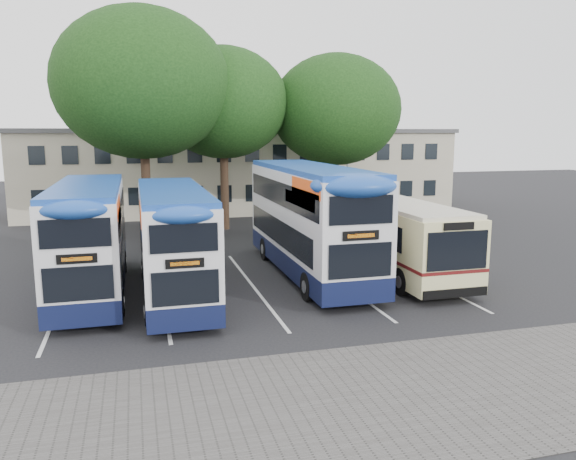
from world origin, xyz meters
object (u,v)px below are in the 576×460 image
(bus_dd_mid, at_px, (173,237))
(bus_single, at_px, (390,231))
(bus_dd_right, at_px, (310,215))
(lamp_post, at_px, (348,145))
(tree_mid, at_px, (223,103))
(tree_left, at_px, (142,84))
(bus_dd_left, at_px, (90,233))
(tree_right, at_px, (336,110))

(bus_dd_mid, height_order, bus_single, bus_dd_mid)
(bus_dd_right, bearing_deg, lamp_post, 62.92)
(bus_dd_mid, bearing_deg, bus_dd_right, 16.28)
(tree_mid, bearing_deg, bus_dd_right, -82.27)
(tree_left, relative_size, bus_single, 1.21)
(tree_mid, height_order, bus_single, tree_mid)
(bus_dd_left, distance_m, bus_dd_right, 8.70)
(bus_dd_left, relative_size, bus_single, 0.94)
(tree_left, distance_m, tree_mid, 5.21)
(tree_left, height_order, bus_dd_left, tree_left)
(lamp_post, xyz_separation_m, tree_right, (-1.54, -1.70, 2.26))
(bus_dd_right, xyz_separation_m, bus_single, (3.54, -0.31, -0.77))
(bus_dd_right, bearing_deg, bus_dd_left, -177.21)
(tree_right, xyz_separation_m, bus_single, (-1.97, -12.39, -5.58))
(lamp_post, xyz_separation_m, bus_dd_mid, (-12.77, -15.45, -2.89))
(lamp_post, xyz_separation_m, bus_dd_right, (-7.05, -13.78, -2.56))
(lamp_post, xyz_separation_m, bus_single, (-3.50, -14.08, -3.32))
(bus_dd_mid, relative_size, bus_dd_right, 0.87)
(tree_right, height_order, bus_dd_right, tree_right)
(bus_dd_left, bearing_deg, tree_left, 77.68)
(lamp_post, xyz_separation_m, tree_mid, (-8.70, -1.59, 2.60))
(lamp_post, height_order, tree_mid, tree_mid)
(tree_right, bearing_deg, bus_dd_mid, -129.24)
(bus_dd_right, bearing_deg, bus_dd_mid, -163.72)
(bus_dd_left, bearing_deg, bus_single, 0.55)
(bus_dd_left, relative_size, bus_dd_mid, 1.03)
(lamp_post, relative_size, tree_left, 0.72)
(lamp_post, relative_size, tree_mid, 0.82)
(bus_dd_right, bearing_deg, tree_right, 65.49)
(bus_dd_right, bearing_deg, tree_mid, 97.73)
(lamp_post, bearing_deg, tree_right, -132.16)
(tree_left, bearing_deg, tree_right, 9.19)
(tree_mid, bearing_deg, tree_left, -156.75)
(bus_dd_left, distance_m, bus_dd_mid, 3.22)
(bus_dd_left, distance_m, bus_single, 12.24)
(tree_mid, xyz_separation_m, bus_dd_right, (1.65, -12.19, -5.16))
(lamp_post, xyz_separation_m, bus_dd_left, (-15.74, -14.20, -2.83))
(tree_left, xyz_separation_m, tree_right, (11.89, 1.92, -1.21))
(bus_single, bearing_deg, bus_dd_mid, -171.61)
(tree_mid, relative_size, bus_single, 1.06)
(bus_dd_left, bearing_deg, tree_mid, 60.85)
(tree_right, bearing_deg, bus_single, -99.03)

